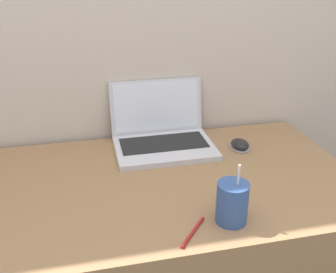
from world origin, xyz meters
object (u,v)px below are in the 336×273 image
laptop (162,134)px  drink_cup (232,202)px  computer_mouse (240,145)px  pen (193,232)px

laptop → drink_cup: (0.09, -0.51, 0.01)m
laptop → computer_mouse: 0.30m
computer_mouse → pen: size_ratio=0.80×
laptop → pen: bearing=-93.4°
drink_cup → computer_mouse: 0.46m
computer_mouse → pen: bearing=-125.2°
computer_mouse → laptop: bearing=161.1°
laptop → drink_cup: 0.52m
computer_mouse → pen: (-0.32, -0.45, -0.01)m
drink_cup → computer_mouse: bearing=64.7°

